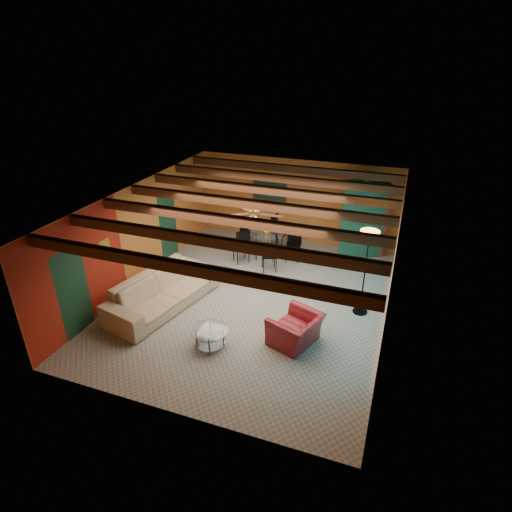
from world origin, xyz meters
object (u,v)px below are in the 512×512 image
at_px(armchair, 295,329).
at_px(vase, 267,221).
at_px(floor_lamp, 365,273).
at_px(dining_table, 267,241).
at_px(potted_plant, 369,177).
at_px(sofa, 163,291).
at_px(armoire, 364,220).
at_px(coffee_table, 210,338).

bearing_deg(armchair, vase, -133.01).
distance_m(armchair, floor_lamp, 2.19).
xyz_separation_m(dining_table, potted_plant, (2.67, 1.29, 1.90)).
distance_m(sofa, floor_lamp, 4.89).
height_order(sofa, dining_table, dining_table).
bearing_deg(floor_lamp, dining_table, 146.55).
height_order(armchair, vase, vase).
bearing_deg(armchair, armoire, -168.61).
bearing_deg(vase, dining_table, 180.00).
relative_size(armchair, vase, 5.56).
bearing_deg(dining_table, armchair, -62.71).
xyz_separation_m(sofa, dining_table, (1.52, 3.47, 0.11)).
bearing_deg(sofa, potted_plant, -28.88).
height_order(sofa, armoire, armoire).
relative_size(coffee_table, vase, 4.30).
distance_m(floor_lamp, vase, 3.74).
bearing_deg(coffee_table, dining_table, 93.05).
relative_size(coffee_table, floor_lamp, 0.38).
relative_size(coffee_table, dining_table, 0.39).
xyz_separation_m(armchair, vase, (-1.93, 3.74, 0.85)).
bearing_deg(potted_plant, floor_lamp, -82.34).
bearing_deg(vase, sofa, -113.62).
bearing_deg(vase, floor_lamp, -33.45).
bearing_deg(sofa, floor_lamp, -60.60).
relative_size(coffee_table, armoire, 0.37).
bearing_deg(armchair, sofa, -74.80).
xyz_separation_m(coffee_table, potted_plant, (2.43, 5.77, 2.24)).
height_order(armoire, floor_lamp, armoire).
relative_size(sofa, armchair, 2.86).
bearing_deg(dining_table, floor_lamp, -33.45).
bearing_deg(coffee_table, floor_lamp, 40.14).
distance_m(dining_table, floor_lamp, 3.77).
height_order(dining_table, armoire, armoire).
xyz_separation_m(armchair, floor_lamp, (1.19, 1.69, 0.74)).
bearing_deg(potted_plant, vase, -154.21).
relative_size(sofa, potted_plant, 6.12).
distance_m(coffee_table, armoire, 6.33).
distance_m(dining_table, armoire, 3.01).
height_order(coffee_table, armoire, armoire).
height_order(floor_lamp, vase, floor_lamp).
distance_m(armchair, potted_plant, 5.50).
distance_m(armoire, floor_lamp, 3.38).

